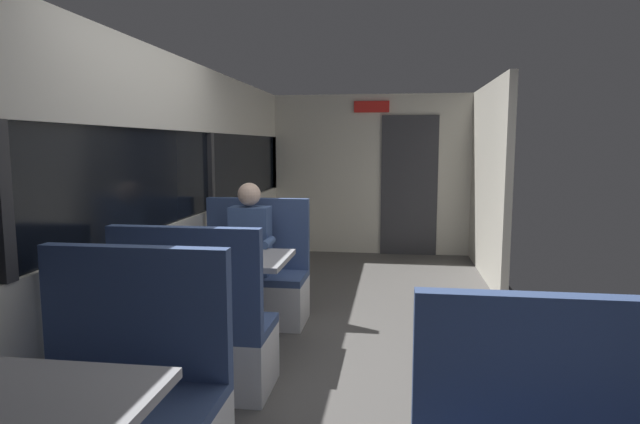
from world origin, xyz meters
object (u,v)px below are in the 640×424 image
dining_table_mid_window (230,269)px  bench_mid_window_facing_entry (254,285)px  seated_passenger (251,264)px  bench_near_window_facing_entry (123,415)px  bench_mid_window_facing_end (197,341)px

dining_table_mid_window → bench_mid_window_facing_entry: (0.00, 0.70, -0.31)m
seated_passenger → bench_mid_window_facing_entry: bearing=90.0°
bench_near_window_facing_entry → dining_table_mid_window: (0.00, 1.66, 0.31)m
bench_mid_window_facing_end → bench_mid_window_facing_entry: size_ratio=1.00×
bench_mid_window_facing_entry → bench_near_window_facing_entry: bearing=-90.0°
bench_near_window_facing_entry → bench_mid_window_facing_end: 0.96m
dining_table_mid_window → bench_mid_window_facing_entry: bearing=90.0°
dining_table_mid_window → bench_mid_window_facing_end: (0.00, -0.70, -0.31)m
bench_mid_window_facing_end → bench_mid_window_facing_entry: bearing=90.0°
seated_passenger → bench_mid_window_facing_end: bearing=-90.0°
bench_near_window_facing_entry → seated_passenger: 2.29m
dining_table_mid_window → seated_passenger: (0.00, 0.63, -0.10)m
bench_near_window_facing_entry → bench_mid_window_facing_entry: bearing=90.0°
bench_mid_window_facing_end → dining_table_mid_window: bearing=90.0°
bench_near_window_facing_entry → bench_mid_window_facing_entry: (0.00, 2.36, 0.00)m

